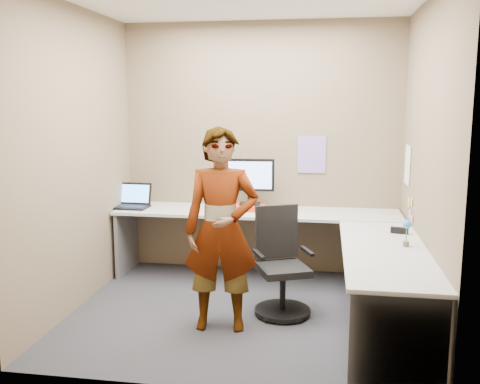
% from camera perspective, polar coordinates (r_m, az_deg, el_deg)
% --- Properties ---
extents(ground, '(3.00, 3.00, 0.00)m').
position_cam_1_polar(ground, '(4.88, 0.20, -12.76)').
color(ground, '#222227').
rests_on(ground, ground).
extents(wall_back, '(3.00, 0.00, 3.00)m').
position_cam_1_polar(wall_back, '(5.82, 2.21, 4.62)').
color(wall_back, brown).
rests_on(wall_back, ground).
extents(wall_right, '(0.00, 2.70, 2.70)m').
position_cam_1_polar(wall_right, '(4.56, 19.21, 2.67)').
color(wall_right, brown).
rests_on(wall_right, ground).
extents(wall_left, '(0.00, 2.70, 2.70)m').
position_cam_1_polar(wall_left, '(5.00, -17.06, 3.36)').
color(wall_left, brown).
rests_on(wall_left, ground).
extents(desk, '(2.98, 2.58, 0.73)m').
position_cam_1_polar(desk, '(5.02, 5.85, -5.10)').
color(desk, '#B4B4B4').
rests_on(desk, ground).
extents(paper_ream, '(0.33, 0.25, 0.06)m').
position_cam_1_polar(paper_ream, '(5.61, 1.05, -1.65)').
color(paper_ream, red).
rests_on(paper_ream, desk).
extents(monitor, '(0.51, 0.16, 0.48)m').
position_cam_1_polar(monitor, '(5.57, 1.09, 1.55)').
color(monitor, black).
rests_on(monitor, paper_ream).
extents(laptop, '(0.36, 0.31, 0.25)m').
position_cam_1_polar(laptop, '(5.89, -11.33, -0.97)').
color(laptop, black).
rests_on(laptop, desk).
extents(trackball_mouse, '(0.12, 0.08, 0.07)m').
position_cam_1_polar(trackball_mouse, '(5.50, -0.38, -1.94)').
color(trackball_mouse, '#B7B7BC').
rests_on(trackball_mouse, desk).
extents(origami, '(0.10, 0.10, 0.06)m').
position_cam_1_polar(origami, '(5.56, -2.39, -1.77)').
color(origami, white).
rests_on(origami, desk).
extents(stapler, '(0.16, 0.07, 0.05)m').
position_cam_1_polar(stapler, '(4.84, 16.65, -3.95)').
color(stapler, black).
rests_on(stapler, desk).
extents(flower, '(0.07, 0.07, 0.22)m').
position_cam_1_polar(flower, '(4.40, 17.36, -3.76)').
color(flower, brown).
rests_on(flower, desk).
extents(calendar_purple, '(0.30, 0.01, 0.40)m').
position_cam_1_polar(calendar_purple, '(5.78, 7.63, 4.00)').
color(calendar_purple, '#846BB7').
rests_on(calendar_purple, wall_back).
extents(calendar_white, '(0.01, 0.28, 0.38)m').
position_cam_1_polar(calendar_white, '(5.45, 17.44, 2.77)').
color(calendar_white, white).
rests_on(calendar_white, wall_right).
extents(sticky_note_a, '(0.01, 0.07, 0.07)m').
position_cam_1_polar(sticky_note_a, '(5.15, 17.81, -1.00)').
color(sticky_note_a, '#F2E059').
rests_on(sticky_note_a, wall_right).
extents(sticky_note_b, '(0.01, 0.07, 0.07)m').
position_cam_1_polar(sticky_note_b, '(5.22, 17.66, -2.31)').
color(sticky_note_b, pink).
rests_on(sticky_note_b, wall_right).
extents(sticky_note_c, '(0.01, 0.07, 0.07)m').
position_cam_1_polar(sticky_note_c, '(5.11, 17.84, -2.80)').
color(sticky_note_c, pink).
rests_on(sticky_note_c, wall_right).
extents(sticky_note_d, '(0.01, 0.07, 0.07)m').
position_cam_1_polar(sticky_note_d, '(5.30, 17.56, -1.03)').
color(sticky_note_d, '#F2E059').
rests_on(sticky_note_d, wall_right).
extents(office_chair, '(0.54, 0.54, 0.93)m').
position_cam_1_polar(office_chair, '(4.78, 4.38, -8.41)').
color(office_chair, black).
rests_on(office_chair, ground).
extents(person, '(0.65, 0.47, 1.67)m').
position_cam_1_polar(person, '(4.34, -2.01, -4.06)').
color(person, '#999399').
rests_on(person, ground).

